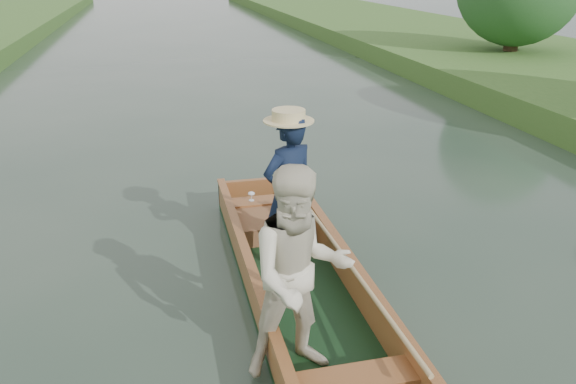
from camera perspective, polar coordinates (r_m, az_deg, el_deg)
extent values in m
plane|color=#283D30|center=(5.90, 1.36, -10.75)|extent=(120.00, 120.00, 0.00)
cylinder|color=#47331E|center=(19.65, 21.84, 14.67)|extent=(0.44, 0.44, 2.23)
cube|color=black|center=(5.88, 1.37, -10.42)|extent=(1.10, 5.00, 0.08)
cube|color=#9D5F30|center=(5.69, -3.66, -9.35)|extent=(0.08, 5.00, 0.32)
cube|color=#9D5F30|center=(5.91, 6.23, -8.11)|extent=(0.08, 5.00, 0.32)
cube|color=#9D5F30|center=(7.93, -3.09, 0.23)|extent=(1.10, 0.08, 0.32)
cube|color=#9D5F30|center=(5.59, -3.71, -7.78)|extent=(0.10, 5.00, 0.04)
cube|color=#9D5F30|center=(5.82, 6.30, -6.59)|extent=(0.10, 5.00, 0.04)
cube|color=#9D5F30|center=(7.40, -2.32, -0.93)|extent=(0.94, 0.30, 0.05)
cube|color=#9D5F30|center=(4.50, 6.81, -18.32)|extent=(0.94, 0.30, 0.05)
imported|color=black|center=(5.96, 0.06, -0.12)|extent=(0.75, 0.64, 1.73)
cylinder|color=beige|center=(5.69, 0.06, 7.59)|extent=(0.52, 0.52, 0.12)
imported|color=beige|center=(4.41, 1.22, -8.37)|extent=(0.89, 0.70, 1.78)
cube|color=maroon|center=(7.09, -2.01, -2.99)|extent=(0.85, 0.90, 0.22)
sphere|color=tan|center=(6.96, 0.16, -1.58)|extent=(0.18, 0.18, 0.18)
sphere|color=tan|center=(6.90, 0.18, -0.59)|extent=(0.13, 0.13, 0.13)
sphere|color=tan|center=(6.87, -0.22, -0.17)|extent=(0.05, 0.05, 0.05)
sphere|color=tan|center=(6.89, 0.58, -0.10)|extent=(0.05, 0.05, 0.05)
sphere|color=tan|center=(6.86, 0.29, -0.86)|extent=(0.05, 0.05, 0.05)
sphere|color=tan|center=(6.92, -0.45, -1.50)|extent=(0.06, 0.06, 0.06)
sphere|color=tan|center=(6.95, 0.85, -1.37)|extent=(0.06, 0.06, 0.06)
sphere|color=tan|center=(6.96, -0.15, -2.28)|extent=(0.07, 0.07, 0.07)
sphere|color=tan|center=(6.98, 0.57, -2.20)|extent=(0.07, 0.07, 0.07)
cylinder|color=silver|center=(7.36, -3.73, -0.85)|extent=(0.07, 0.07, 0.01)
cylinder|color=silver|center=(7.34, -3.74, -0.56)|extent=(0.01, 0.01, 0.08)
ellipsoid|color=silver|center=(7.32, -3.75, -0.16)|extent=(0.09, 0.09, 0.05)
cylinder|color=tan|center=(5.78, 5.56, -6.34)|extent=(0.04, 3.91, 0.18)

